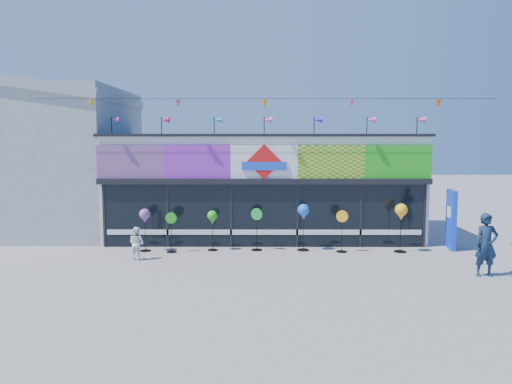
{
  "coord_description": "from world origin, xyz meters",
  "views": [
    {
      "loc": [
        -0.23,
        -14.44,
        3.92
      ],
      "look_at": [
        -0.29,
        2.0,
        2.16
      ],
      "focal_mm": 35.0,
      "sensor_mm": 36.0,
      "label": 1
    }
  ],
  "objects_px": {
    "spinner_2": "(212,219)",
    "spinner_4": "(303,213)",
    "spinner_3": "(257,228)",
    "child": "(137,243)",
    "spinner_5": "(342,230)",
    "adult_man": "(486,245)",
    "spinner_1": "(171,231)",
    "spinner_0": "(145,217)",
    "blue_sign": "(451,219)",
    "spinner_6": "(401,213)"
  },
  "relations": [
    {
      "from": "blue_sign",
      "to": "spinner_5",
      "type": "xyz_separation_m",
      "value": [
        -3.99,
        -0.58,
        -0.29
      ]
    },
    {
      "from": "spinner_4",
      "to": "spinner_3",
      "type": "bearing_deg",
      "value": 179.74
    },
    {
      "from": "blue_sign",
      "to": "spinner_6",
      "type": "height_order",
      "value": "blue_sign"
    },
    {
      "from": "spinner_1",
      "to": "spinner_2",
      "type": "relative_size",
      "value": 0.99
    },
    {
      "from": "spinner_1",
      "to": "spinner_5",
      "type": "relative_size",
      "value": 0.96
    },
    {
      "from": "spinner_0",
      "to": "child",
      "type": "relative_size",
      "value": 1.39
    },
    {
      "from": "blue_sign",
      "to": "spinner_5",
      "type": "height_order",
      "value": "blue_sign"
    },
    {
      "from": "child",
      "to": "blue_sign",
      "type": "bearing_deg",
      "value": -143.78
    },
    {
      "from": "spinner_4",
      "to": "spinner_5",
      "type": "bearing_deg",
      "value": -10.92
    },
    {
      "from": "spinner_4",
      "to": "spinner_5",
      "type": "xyz_separation_m",
      "value": [
        1.31,
        -0.25,
        -0.55
      ]
    },
    {
      "from": "spinner_0",
      "to": "adult_man",
      "type": "distance_m",
      "value": 10.93
    },
    {
      "from": "blue_sign",
      "to": "spinner_6",
      "type": "xyz_separation_m",
      "value": [
        -1.96,
        -0.58,
        0.3
      ]
    },
    {
      "from": "spinner_1",
      "to": "blue_sign",
      "type": "bearing_deg",
      "value": 3.7
    },
    {
      "from": "spinner_3",
      "to": "adult_man",
      "type": "distance_m",
      "value": 7.34
    },
    {
      "from": "spinner_6",
      "to": "spinner_4",
      "type": "bearing_deg",
      "value": 175.75
    },
    {
      "from": "blue_sign",
      "to": "spinner_3",
      "type": "xyz_separation_m",
      "value": [
        -6.95,
        -0.32,
        -0.27
      ]
    },
    {
      "from": "spinner_1",
      "to": "spinner_4",
      "type": "xyz_separation_m",
      "value": [
        4.6,
        0.31,
        0.58
      ]
    },
    {
      "from": "adult_man",
      "to": "spinner_0",
      "type": "bearing_deg",
      "value": 159.82
    },
    {
      "from": "spinner_2",
      "to": "spinner_4",
      "type": "xyz_separation_m",
      "value": [
        3.2,
        0.0,
        0.19
      ]
    },
    {
      "from": "spinner_1",
      "to": "spinner_3",
      "type": "relative_size",
      "value": 0.93
    },
    {
      "from": "spinner_3",
      "to": "child",
      "type": "height_order",
      "value": "spinner_3"
    },
    {
      "from": "spinner_2",
      "to": "child",
      "type": "bearing_deg",
      "value": -150.34
    },
    {
      "from": "spinner_5",
      "to": "adult_man",
      "type": "bearing_deg",
      "value": -40.17
    },
    {
      "from": "adult_man",
      "to": "spinner_5",
      "type": "bearing_deg",
      "value": 136.43
    },
    {
      "from": "spinner_3",
      "to": "spinner_4",
      "type": "bearing_deg",
      "value": -0.26
    },
    {
      "from": "blue_sign",
      "to": "spinner_1",
      "type": "height_order",
      "value": "blue_sign"
    },
    {
      "from": "spinner_1",
      "to": "spinner_2",
      "type": "distance_m",
      "value": 1.49
    },
    {
      "from": "spinner_0",
      "to": "child",
      "type": "height_order",
      "value": "spinner_0"
    },
    {
      "from": "spinner_6",
      "to": "adult_man",
      "type": "distance_m",
      "value": 3.46
    },
    {
      "from": "blue_sign",
      "to": "spinner_2",
      "type": "bearing_deg",
      "value": -169.19
    },
    {
      "from": "spinner_6",
      "to": "child",
      "type": "relative_size",
      "value": 1.57
    },
    {
      "from": "spinner_3",
      "to": "spinner_4",
      "type": "height_order",
      "value": "spinner_4"
    },
    {
      "from": "spinner_3",
      "to": "adult_man",
      "type": "xyz_separation_m",
      "value": [
        6.56,
        -3.3,
        0.11
      ]
    },
    {
      "from": "spinner_1",
      "to": "spinner_3",
      "type": "distance_m",
      "value": 2.97
    },
    {
      "from": "spinner_3",
      "to": "child",
      "type": "bearing_deg",
      "value": -160.96
    },
    {
      "from": "spinner_3",
      "to": "child",
      "type": "relative_size",
      "value": 1.39
    },
    {
      "from": "child",
      "to": "spinner_1",
      "type": "bearing_deg",
      "value": -105.36
    },
    {
      "from": "spinner_5",
      "to": "spinner_6",
      "type": "bearing_deg",
      "value": 0.13
    },
    {
      "from": "blue_sign",
      "to": "spinner_0",
      "type": "relative_size",
      "value": 1.4
    },
    {
      "from": "spinner_4",
      "to": "spinner_6",
      "type": "distance_m",
      "value": 3.36
    },
    {
      "from": "child",
      "to": "spinner_3",
      "type": "bearing_deg",
      "value": -133.48
    },
    {
      "from": "spinner_4",
      "to": "child",
      "type": "distance_m",
      "value": 5.76
    },
    {
      "from": "spinner_3",
      "to": "spinner_1",
      "type": "bearing_deg",
      "value": -173.82
    },
    {
      "from": "spinner_2",
      "to": "spinner_5",
      "type": "relative_size",
      "value": 0.97
    },
    {
      "from": "spinner_0",
      "to": "spinner_4",
      "type": "distance_m",
      "value": 5.54
    },
    {
      "from": "spinner_0",
      "to": "spinner_3",
      "type": "distance_m",
      "value": 3.92
    },
    {
      "from": "spinner_5",
      "to": "blue_sign",
      "type": "bearing_deg",
      "value": 8.27
    },
    {
      "from": "spinner_5",
      "to": "spinner_6",
      "type": "height_order",
      "value": "spinner_6"
    },
    {
      "from": "spinner_5",
      "to": "child",
      "type": "relative_size",
      "value": 1.35
    },
    {
      "from": "spinner_0",
      "to": "adult_man",
      "type": "relative_size",
      "value": 0.83
    }
  ]
}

